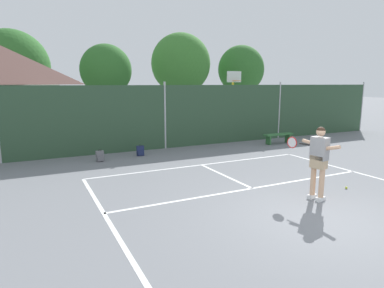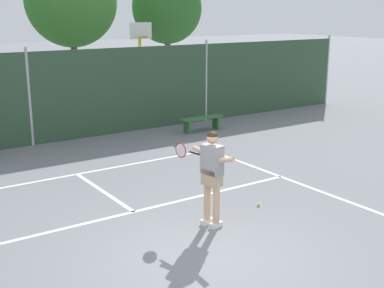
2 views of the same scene
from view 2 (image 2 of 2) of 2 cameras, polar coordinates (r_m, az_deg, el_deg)
name	(u,v)px [view 2 (image 2 of 2)]	position (r m, az deg, el deg)	size (l,w,h in m)	color
ground_plane	(204,258)	(8.83, 1.32, -12.47)	(120.00, 120.00, 0.00)	slate
court_markings	(183,244)	(9.31, -1.03, -10.96)	(8.30, 11.10, 0.01)	white
chainlink_fence	(29,99)	(16.27, -17.44, 4.70)	(26.09, 0.09, 2.97)	#2D4C33
basketball_hoop	(141,56)	(19.87, -5.64, 9.59)	(0.90, 0.67, 3.55)	yellow
tennis_player	(211,170)	(9.68, 2.15, -2.90)	(0.42, 1.41, 1.85)	silver
tennis_ball	(259,205)	(11.08, 7.34, -6.62)	(0.07, 0.07, 0.07)	#CCE033
courtside_bench	(202,121)	(17.61, 1.08, 2.60)	(1.60, 0.36, 0.48)	#336B38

